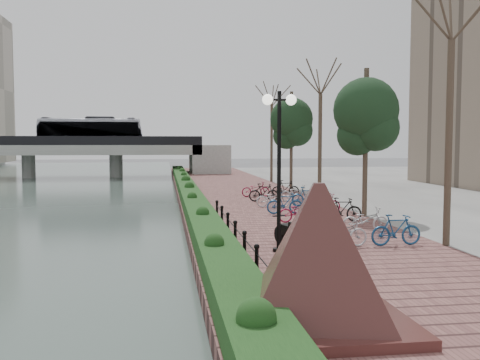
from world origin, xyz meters
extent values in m
plane|color=#59595B|center=(0.00, 0.00, 0.00)|extent=(220.00, 220.00, 0.00)
cube|color=brown|center=(4.00, 17.50, 0.25)|extent=(8.00, 75.00, 0.50)
cube|color=#183C15|center=(0.60, 20.00, 0.80)|extent=(1.10, 56.00, 0.60)
cylinder|color=black|center=(1.40, -5.00, 0.85)|extent=(0.10, 0.10, 0.70)
cylinder|color=black|center=(1.40, -3.00, 0.85)|extent=(0.10, 0.10, 0.70)
cylinder|color=black|center=(1.40, -1.00, 0.85)|extent=(0.10, 0.10, 0.70)
cylinder|color=black|center=(1.40, 1.00, 0.85)|extent=(0.10, 0.10, 0.70)
cylinder|color=black|center=(1.40, 3.00, 0.85)|extent=(0.10, 0.10, 0.70)
cylinder|color=black|center=(1.40, 5.00, 0.85)|extent=(0.10, 0.10, 0.70)
cylinder|color=black|center=(1.40, 7.00, 0.85)|extent=(0.10, 0.10, 0.70)
cylinder|color=black|center=(1.40, 9.00, 0.85)|extent=(0.10, 0.10, 0.70)
cube|color=#43201C|center=(1.90, -4.55, 0.59)|extent=(3.08, 3.08, 0.18)
pyramid|color=#43201C|center=(1.90, -4.55, 1.86)|extent=(4.75, 4.75, 2.35)
cylinder|color=black|center=(2.54, 1.78, 2.87)|extent=(0.12, 0.12, 4.74)
cylinder|color=black|center=(2.54, 1.78, 4.99)|extent=(0.70, 0.06, 0.06)
sphere|color=white|center=(2.19, 1.78, 4.99)|extent=(0.32, 0.32, 0.32)
sphere|color=white|center=(2.89, 1.78, 4.99)|extent=(0.32, 0.32, 0.32)
imported|color=brown|center=(4.00, 2.76, 1.37)|extent=(0.71, 0.55, 1.75)
imported|color=#B7B8BC|center=(4.60, 2.17, 0.95)|extent=(0.60, 1.71, 0.90)
imported|color=black|center=(4.60, 4.77, 1.00)|extent=(0.47, 1.66, 1.00)
imported|color=maroon|center=(4.60, 7.37, 0.95)|extent=(0.60, 1.72, 0.90)
imported|color=navy|center=(4.60, 9.97, 1.00)|extent=(0.47, 1.66, 1.00)
imported|color=#B7B8BC|center=(4.60, 12.57, 0.95)|extent=(0.60, 1.71, 0.90)
imported|color=black|center=(4.60, 15.17, 1.00)|extent=(0.47, 1.66, 1.00)
imported|color=maroon|center=(4.60, 17.77, 0.95)|extent=(0.60, 1.72, 0.90)
imported|color=navy|center=(6.40, 2.17, 1.00)|extent=(0.47, 1.66, 1.00)
imported|color=#B7B8BC|center=(6.40, 4.77, 0.95)|extent=(0.60, 1.71, 0.90)
imported|color=black|center=(6.40, 7.37, 1.00)|extent=(0.47, 1.66, 1.00)
imported|color=maroon|center=(6.40, 9.97, 0.95)|extent=(0.60, 1.71, 0.90)
imported|color=navy|center=(6.40, 12.57, 1.00)|extent=(0.47, 1.66, 1.00)
imported|color=#B7B8BC|center=(6.40, 15.17, 0.95)|extent=(0.60, 1.71, 0.90)
imported|color=black|center=(6.40, 17.77, 1.00)|extent=(0.47, 1.66, 1.00)
cube|color=gray|center=(-15.00, 45.00, 3.00)|extent=(36.00, 8.00, 1.00)
cube|color=black|center=(-15.00, 41.10, 3.95)|extent=(36.00, 0.15, 0.90)
cube|color=black|center=(-15.00, 48.90, 3.95)|extent=(36.00, 0.15, 0.90)
cylinder|color=gray|center=(-15.00, 45.00, 1.25)|extent=(1.40, 1.40, 2.50)
cylinder|color=gray|center=(-6.00, 45.00, 1.25)|extent=(1.40, 1.40, 2.50)
imported|color=silver|center=(-8.56, 45.00, 5.00)|extent=(2.52, 10.77, 3.00)
camera|label=1|loc=(-0.79, -13.63, 3.74)|focal=40.00mm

